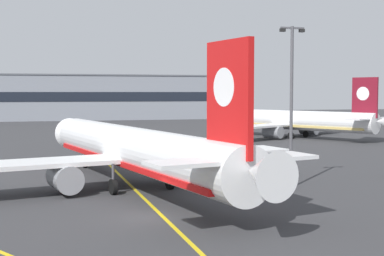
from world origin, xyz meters
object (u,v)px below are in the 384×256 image
airliner_background (291,121)px  apron_lamp_post (291,104)px  safety_cone_by_nose_gear (122,162)px  airliner_foreground (134,150)px

airliner_background → apron_lamp_post: apron_lamp_post is taller
apron_lamp_post → safety_cone_by_nose_gear: (-12.34, 19.81, -7.14)m
airliner_background → apron_lamp_post: 54.11m
airliner_background → airliner_foreground: bearing=-128.3°
airliner_foreground → safety_cone_by_nose_gear: size_ratio=74.56×
airliner_foreground → safety_cone_by_nose_gear: bearing=86.4°
airliner_foreground → safety_cone_by_nose_gear: 16.90m
airliner_foreground → apron_lamp_post: bearing=-13.6°
apron_lamp_post → airliner_background: bearing=65.1°
airliner_background → safety_cone_by_nose_gear: size_ratio=63.51×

